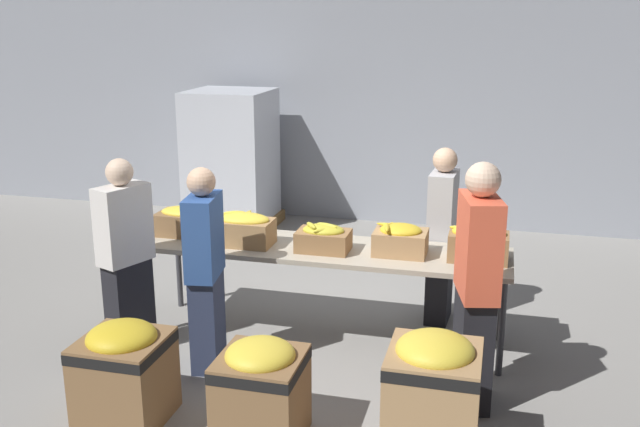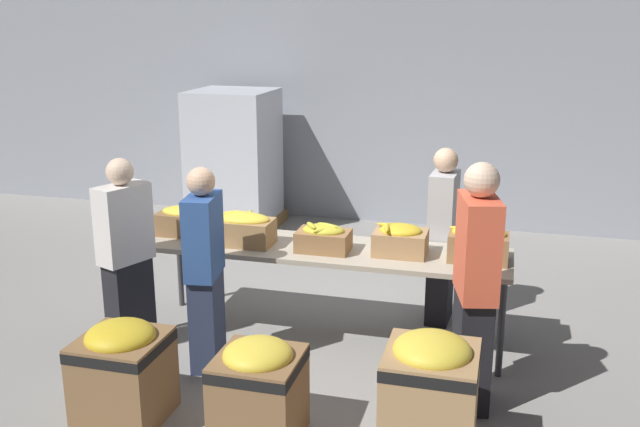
{
  "view_description": "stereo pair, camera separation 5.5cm",
  "coord_description": "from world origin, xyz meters",
  "views": [
    {
      "loc": [
        1.33,
        -5.27,
        2.59
      ],
      "look_at": [
        -0.0,
        -0.09,
        1.09
      ],
      "focal_mm": 40.0,
      "sensor_mm": 36.0,
      "label": 1
    },
    {
      "loc": [
        1.38,
        -5.25,
        2.59
      ],
      "look_at": [
        -0.0,
        -0.09,
        1.09
      ],
      "focal_mm": 40.0,
      "sensor_mm": 36.0,
      "label": 2
    }
  ],
  "objects": [
    {
      "name": "volunteer_0",
      "position": [
        0.89,
        0.59,
        0.76
      ],
      "size": [
        0.23,
        0.42,
        1.53
      ],
      "rotation": [
        0.0,
        0.0,
        -1.63
      ],
      "color": "black",
      "rests_on": "ground_plane"
    },
    {
      "name": "banana_box_0",
      "position": [
        -1.21,
        0.05,
        0.91
      ],
      "size": [
        0.48,
        0.32,
        0.26
      ],
      "color": "olive",
      "rests_on": "sorting_table"
    },
    {
      "name": "banana_box_4",
      "position": [
        1.22,
        -0.01,
        0.93
      ],
      "size": [
        0.45,
        0.27,
        0.29
      ],
      "color": "olive",
      "rests_on": "sorting_table"
    },
    {
      "name": "wall_back",
      "position": [
        0.0,
        3.54,
        2.0
      ],
      "size": [
        16.0,
        0.08,
        4.0
      ],
      "color": "#9399A3",
      "rests_on": "ground_plane"
    },
    {
      "name": "sorting_table",
      "position": [
        0.0,
        0.0,
        0.73
      ],
      "size": [
        2.97,
        0.73,
        0.78
      ],
      "color": "#B2A893",
      "rests_on": "ground_plane"
    },
    {
      "name": "volunteer_2",
      "position": [
        -0.71,
        -0.71,
        0.77
      ],
      "size": [
        0.27,
        0.44,
        1.55
      ],
      "rotation": [
        0.0,
        0.0,
        1.73
      ],
      "color": "#2D3856",
      "rests_on": "ground_plane"
    },
    {
      "name": "banana_box_2",
      "position": [
        0.02,
        -0.08,
        0.89
      ],
      "size": [
        0.41,
        0.28,
        0.24
      ],
      "color": "olive",
      "rests_on": "sorting_table"
    },
    {
      "name": "donation_bin_1",
      "position": [
        -0.01,
        -1.54,
        0.36
      ],
      "size": [
        0.51,
        0.51,
        0.67
      ],
      "color": "olive",
      "rests_on": "ground_plane"
    },
    {
      "name": "donation_bin_0",
      "position": [
        -0.94,
        -1.54,
        0.36
      ],
      "size": [
        0.54,
        0.54,
        0.68
      ],
      "color": "olive",
      "rests_on": "ground_plane"
    },
    {
      "name": "pallet_stack_0",
      "position": [
        -1.86,
        2.79,
        0.84
      ],
      "size": [
        1.04,
        1.04,
        1.71
      ],
      "color": "olive",
      "rests_on": "ground_plane"
    },
    {
      "name": "banana_box_3",
      "position": [
        0.62,
        -0.01,
        0.91
      ],
      "size": [
        0.41,
        0.33,
        0.25
      ],
      "color": "tan",
      "rests_on": "sorting_table"
    },
    {
      "name": "volunteer_1",
      "position": [
        -1.43,
        -0.59,
        0.77
      ],
      "size": [
        0.35,
        0.46,
        1.55
      ],
      "rotation": [
        0.0,
        0.0,
        1.19
      ],
      "color": "black",
      "rests_on": "ground_plane"
    },
    {
      "name": "banana_box_1",
      "position": [
        -0.64,
        -0.09,
        0.92
      ],
      "size": [
        0.47,
        0.32,
        0.28
      ],
      "color": "#A37A4C",
      "rests_on": "sorting_table"
    },
    {
      "name": "donation_bin_2",
      "position": [
        1.04,
        -1.54,
        0.45
      ],
      "size": [
        0.53,
        0.53,
        0.84
      ],
      "color": "tan",
      "rests_on": "ground_plane"
    },
    {
      "name": "ground_plane",
      "position": [
        0.0,
        0.0,
        0.0
      ],
      "size": [
        30.0,
        30.0,
        0.0
      ],
      "primitive_type": "plane",
      "color": "gray"
    },
    {
      "name": "volunteer_3",
      "position": [
        1.24,
        -0.77,
        0.84
      ],
      "size": [
        0.32,
        0.49,
        1.69
      ],
      "rotation": [
        0.0,
        0.0,
        1.8
      ],
      "color": "black",
      "rests_on": "ground_plane"
    }
  ]
}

